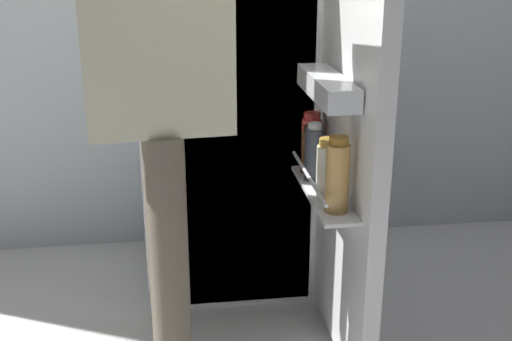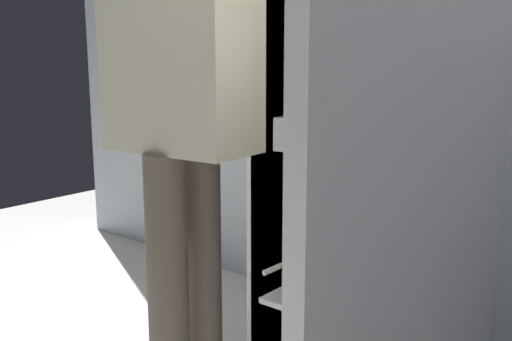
% 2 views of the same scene
% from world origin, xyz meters
% --- Properties ---
extents(kitchen_wall, '(4.40, 0.10, 2.53)m').
position_xyz_m(kitchen_wall, '(0.00, 0.96, 1.26)').
color(kitchen_wall, silver).
rests_on(kitchen_wall, ground_plane).
extents(refrigerator, '(0.72, 1.33, 1.80)m').
position_xyz_m(refrigerator, '(0.03, 0.52, 0.90)').
color(refrigerator, white).
rests_on(refrigerator, ground_plane).
extents(person, '(0.60, 0.73, 1.73)m').
position_xyz_m(person, '(-0.23, -0.13, 1.05)').
color(person, '#665B4C').
rests_on(person, ground_plane).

